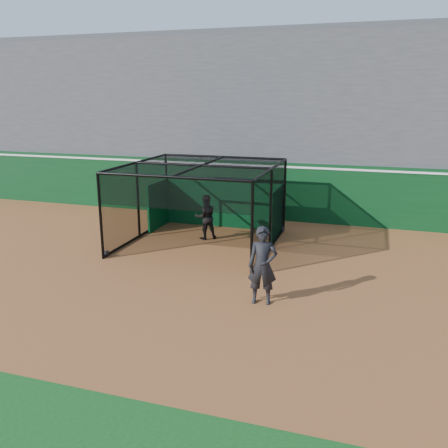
% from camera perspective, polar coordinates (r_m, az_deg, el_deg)
% --- Properties ---
extents(ground, '(120.00, 120.00, 0.00)m').
position_cam_1_polar(ground, '(13.63, -6.19, -7.49)').
color(ground, '#94562B').
rests_on(ground, ground).
extents(outfield_wall, '(50.00, 0.50, 2.50)m').
position_cam_1_polar(outfield_wall, '(21.01, 3.05, 4.29)').
color(outfield_wall, '#0A3917').
rests_on(outfield_wall, ground).
extents(grandstand, '(50.00, 7.85, 8.95)m').
position_cam_1_polar(grandstand, '(24.33, 5.47, 13.27)').
color(grandstand, '#4C4C4F').
rests_on(grandstand, ground).
extents(batting_cage, '(5.17, 5.28, 2.87)m').
position_cam_1_polar(batting_cage, '(17.07, -2.72, 2.27)').
color(batting_cage, black).
rests_on(batting_cage, ground).
extents(batter, '(1.04, 0.99, 1.69)m').
position_cam_1_polar(batter, '(17.79, -2.23, 0.85)').
color(batter, black).
rests_on(batter, ground).
extents(on_deck_player, '(0.82, 0.61, 2.05)m').
position_cam_1_polar(on_deck_player, '(12.21, 4.65, -5.02)').
color(on_deck_player, black).
rests_on(on_deck_player, ground).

